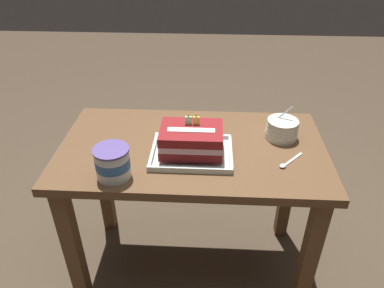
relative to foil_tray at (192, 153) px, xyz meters
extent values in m
plane|color=#4C3D2D|center=(0.00, 0.06, -0.73)|extent=(8.00, 8.00, 0.00)
cube|color=brown|center=(0.00, 0.06, -0.03)|extent=(1.08, 0.61, 0.04)
cube|color=brown|center=(-0.48, -0.18, -0.39)|extent=(0.06, 0.06, 0.69)
cube|color=brown|center=(0.48, -0.18, -0.39)|extent=(0.06, 0.06, 0.69)
cube|color=brown|center=(-0.48, 0.31, -0.39)|extent=(0.06, 0.06, 0.69)
cube|color=brown|center=(0.48, 0.31, -0.39)|extent=(0.06, 0.06, 0.69)
cube|color=silver|center=(0.00, 0.00, 0.00)|extent=(0.32, 0.24, 0.01)
cube|color=silver|center=(0.00, -0.12, 0.01)|extent=(0.32, 0.01, 0.02)
cube|color=silver|center=(0.00, 0.12, 0.01)|extent=(0.32, 0.01, 0.02)
cube|color=silver|center=(-0.15, 0.00, 0.01)|extent=(0.01, 0.22, 0.02)
cube|color=silver|center=(0.15, 0.00, 0.01)|extent=(0.01, 0.22, 0.02)
cube|color=maroon|center=(0.00, 0.00, 0.03)|extent=(0.24, 0.17, 0.04)
cube|color=beige|center=(0.00, 0.00, 0.07)|extent=(0.23, 0.17, 0.03)
cube|color=maroon|center=(0.00, 0.00, 0.10)|extent=(0.24, 0.17, 0.04)
cube|color=white|center=(0.00, -0.01, 0.11)|extent=(0.18, 0.03, 0.00)
cube|color=#99DB9E|center=(-0.01, 0.03, 0.13)|extent=(0.02, 0.01, 0.03)
ellipsoid|color=yellow|center=(-0.01, 0.03, 0.15)|extent=(0.01, 0.01, 0.01)
cube|color=#EFC64C|center=(0.01, 0.03, 0.13)|extent=(0.02, 0.01, 0.03)
ellipsoid|color=yellow|center=(0.01, 0.03, 0.15)|extent=(0.01, 0.01, 0.01)
cylinder|color=silver|center=(0.37, 0.15, 0.01)|extent=(0.13, 0.13, 0.03)
cylinder|color=silver|center=(0.37, 0.15, 0.02)|extent=(0.13, 0.13, 0.03)
cylinder|color=silver|center=(0.37, 0.15, 0.04)|extent=(0.13, 0.13, 0.03)
cylinder|color=silver|center=(0.37, 0.15, 0.06)|extent=(0.13, 0.13, 0.03)
cylinder|color=silver|center=(0.37, 0.17, 0.10)|extent=(0.07, 0.02, 0.07)
cylinder|color=white|center=(-0.27, -0.15, 0.05)|extent=(0.12, 0.12, 0.11)
cylinder|color=#386BB2|center=(-0.27, -0.15, 0.05)|extent=(0.12, 0.12, 0.04)
cylinder|color=#625099|center=(-0.27, -0.15, 0.11)|extent=(0.13, 0.13, 0.01)
ellipsoid|color=silver|center=(0.35, -0.06, 0.00)|extent=(0.04, 0.04, 0.01)
cube|color=silver|center=(0.39, -0.01, -0.01)|extent=(0.09, 0.09, 0.00)
camera|label=1|loc=(0.06, -1.18, 0.82)|focal=34.19mm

